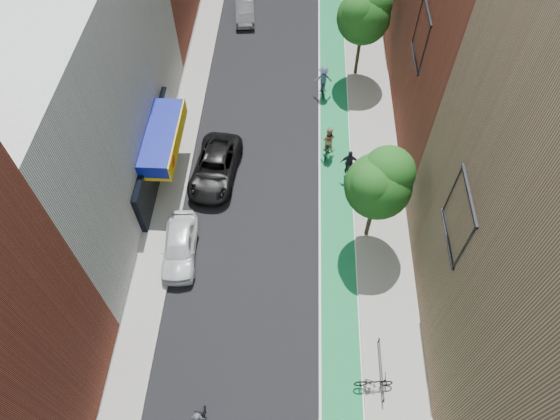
# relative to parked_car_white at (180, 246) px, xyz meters

# --- Properties ---
(ground) EXTENTS (160.00, 160.00, 0.00)m
(ground) POSITION_rel_parked_car_white_xyz_m (4.60, -8.31, -0.75)
(ground) COLOR black
(ground) RESTS_ON ground
(bike_lane) EXTENTS (2.00, 68.00, 0.01)m
(bike_lane) POSITION_rel_parked_car_white_xyz_m (8.60, 17.69, -0.74)
(bike_lane) COLOR #126934
(bike_lane) RESTS_ON ground
(sidewalk_left) EXTENTS (2.00, 68.00, 0.15)m
(sidewalk_left) POSITION_rel_parked_car_white_xyz_m (-1.40, 17.69, -0.67)
(sidewalk_left) COLOR gray
(sidewalk_left) RESTS_ON ground
(sidewalk_right) EXTENTS (3.00, 68.00, 0.15)m
(sidewalk_right) POSITION_rel_parked_car_white_xyz_m (11.10, 17.69, -0.67)
(sidewalk_right) COLOR gray
(sidewalk_right) RESTS_ON ground
(building_left_white) EXTENTS (8.00, 20.00, 12.00)m
(building_left_white) POSITION_rel_parked_car_white_xyz_m (-6.40, 5.69, 5.25)
(building_left_white) COLOR silver
(building_left_white) RESTS_ON ground
(tree_near) EXTENTS (3.40, 3.36, 6.42)m
(tree_near) POSITION_rel_parked_car_white_xyz_m (10.25, 1.70, 3.91)
(tree_near) COLOR #332619
(tree_near) RESTS_ON ground
(tree_mid) EXTENTS (3.55, 3.53, 6.74)m
(tree_mid) POSITION_rel_parked_car_white_xyz_m (10.25, 15.70, 4.14)
(tree_mid) COLOR #332619
(tree_mid) RESTS_ON ground
(parked_car_white) EXTENTS (2.06, 4.51, 1.50)m
(parked_car_white) POSITION_rel_parked_car_white_xyz_m (0.00, 0.00, 0.00)
(parked_car_white) COLOR silver
(parked_car_white) RESTS_ON ground
(parked_car_black) EXTENTS (3.04, 5.65, 1.51)m
(parked_car_black) POSITION_rel_parked_car_white_xyz_m (1.24, 5.65, 0.00)
(parked_car_black) COLOR black
(parked_car_black) RESTS_ON ground
(parked_car_silver) EXTENTS (1.85, 4.30, 1.38)m
(parked_car_silver) POSITION_rel_parked_car_white_xyz_m (1.60, 22.51, -0.06)
(parked_car_silver) COLOR gray
(parked_car_silver) RESTS_ON ground
(cyclist_lane_near) EXTENTS (1.02, 1.85, 2.21)m
(cyclist_lane_near) POSITION_rel_parked_car_white_xyz_m (8.06, 7.74, 0.19)
(cyclist_lane_near) COLOR black
(cyclist_lane_near) RESTS_ON ground
(cyclist_lane_mid) EXTENTS (1.07, 1.56, 2.16)m
(cyclist_lane_mid) POSITION_rel_parked_car_white_xyz_m (9.30, 5.93, 0.13)
(cyclist_lane_mid) COLOR black
(cyclist_lane_mid) RESTS_ON ground
(cyclist_lane_far) EXTENTS (1.26, 1.76, 2.23)m
(cyclist_lane_far) POSITION_rel_parked_car_white_xyz_m (7.80, 13.47, 0.27)
(cyclist_lane_far) COLOR black
(cyclist_lane_far) RESTS_ON ground
(parked_bike_far) EXTENTS (1.84, 0.75, 0.95)m
(parked_bike_far) POSITION_rel_parked_car_white_xyz_m (10.00, -6.76, -0.13)
(parked_bike_far) COLOR black
(parked_bike_far) RESTS_ON sidewalk_right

